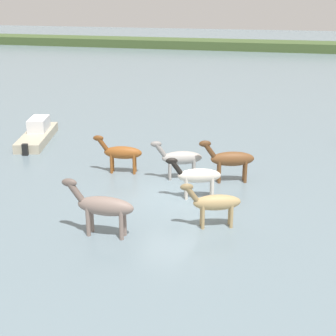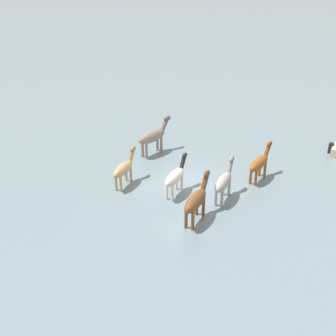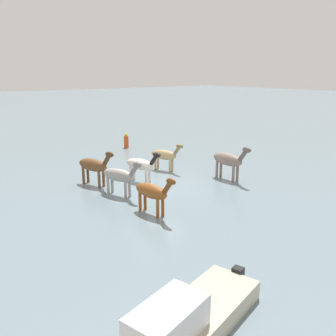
% 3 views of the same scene
% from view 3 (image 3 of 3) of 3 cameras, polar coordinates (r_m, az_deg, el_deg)
% --- Properties ---
extents(ground_plane, '(193.24, 193.24, 0.00)m').
position_cam_3_polar(ground_plane, '(18.32, -2.22, -2.90)').
color(ground_plane, slate).
extents(horse_lead, '(2.22, 1.01, 1.73)m').
position_cam_3_polar(horse_lead, '(18.77, -4.29, 0.54)').
color(horse_lead, silver).
rests_on(horse_lead, ground_plane).
extents(horse_pinto_flank, '(2.53, 0.61, 1.97)m').
position_cam_3_polar(horse_pinto_flank, '(19.44, 9.57, 1.29)').
color(horse_pinto_flank, gray).
rests_on(horse_pinto_flank, ground_plane).
extents(horse_chestnut_trailing, '(2.26, 1.08, 1.77)m').
position_cam_3_polar(horse_chestnut_trailing, '(16.82, -7.65, -1.19)').
color(horse_chestnut_trailing, '#9E9993').
rests_on(horse_chestnut_trailing, ground_plane).
extents(horse_mid_herd, '(2.26, 0.75, 1.75)m').
position_cam_3_polar(horse_mid_herd, '(14.53, -2.48, -3.76)').
color(horse_mid_herd, brown).
rests_on(horse_mid_herd, ground_plane).
extents(horse_dark_mare, '(2.14, 1.06, 1.68)m').
position_cam_3_polar(horse_dark_mare, '(21.00, -0.49, 2.07)').
color(horse_dark_mare, tan).
rests_on(horse_dark_mare, ground_plane).
extents(horse_dun_straggler, '(2.43, 1.10, 1.89)m').
position_cam_3_polar(horse_dun_straggler, '(18.59, -11.62, 0.41)').
color(horse_dun_straggler, brown).
rests_on(horse_dun_straggler, ground_plane).
extents(boat_motor_center, '(2.54, 5.08, 1.34)m').
position_cam_3_polar(boat_motor_center, '(8.40, 2.11, -24.32)').
color(boat_motor_center, '#B7AD93').
rests_on(boat_motor_center, ground_plane).
extents(buoy_channel_marker, '(0.36, 0.36, 1.14)m').
position_cam_3_polar(buoy_channel_marker, '(27.62, -6.62, 4.24)').
color(buoy_channel_marker, '#E54C19').
rests_on(buoy_channel_marker, ground_plane).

